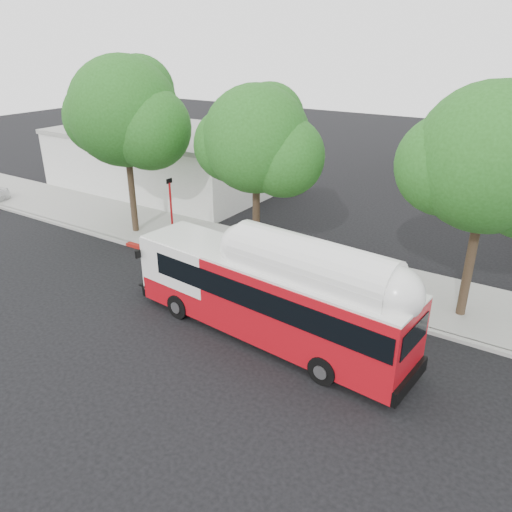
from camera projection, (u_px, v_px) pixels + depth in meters
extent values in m
plane|color=black|center=(197.00, 316.00, 20.32)|extent=(120.00, 120.00, 0.00)
cube|color=gray|center=(278.00, 260.00, 25.29)|extent=(60.00, 5.00, 0.15)
cube|color=gray|center=(250.00, 279.00, 23.29)|extent=(60.00, 0.30, 0.15)
cube|color=maroon|center=(200.00, 264.00, 24.78)|extent=(10.00, 0.32, 0.16)
cylinder|color=#2D2116|center=(131.00, 182.00, 27.80)|extent=(0.36, 0.36, 6.08)
sphere|color=#205117|center=(124.00, 111.00, 26.27)|extent=(5.80, 5.80, 5.80)
sphere|color=#205117|center=(150.00, 128.00, 25.94)|extent=(4.35, 4.35, 4.35)
cylinder|color=#2D2116|center=(256.00, 209.00, 24.34)|extent=(0.36, 0.36, 5.44)
sphere|color=#205117|center=(256.00, 139.00, 22.97)|extent=(5.00, 5.00, 5.00)
sphere|color=#205117|center=(284.00, 157.00, 22.72)|extent=(3.75, 3.75, 3.75)
cylinder|color=#2D2116|center=(472.00, 251.00, 19.16)|extent=(0.36, 0.36, 5.76)
sphere|color=#205117|center=(489.00, 158.00, 17.71)|extent=(5.40, 5.40, 5.40)
cube|color=silver|center=(168.00, 160.00, 37.24)|extent=(16.00, 10.00, 4.00)
cube|color=gray|center=(166.00, 132.00, 36.40)|extent=(16.20, 10.20, 0.30)
cube|color=#B10C15|center=(267.00, 297.00, 18.32)|extent=(11.29, 3.48, 2.68)
cube|color=black|center=(277.00, 287.00, 17.84)|extent=(10.19, 3.43, 0.88)
cube|color=white|center=(267.00, 263.00, 17.77)|extent=(11.28, 3.41, 0.09)
cube|color=white|center=(311.00, 271.00, 16.62)|extent=(6.08, 2.42, 0.51)
cube|color=black|center=(159.00, 281.00, 22.26)|extent=(0.90, 1.73, 0.06)
imported|color=navy|center=(158.00, 272.00, 22.08)|extent=(0.71, 1.64, 0.83)
cylinder|color=red|center=(172.00, 219.00, 25.48)|extent=(0.11, 0.11, 3.81)
cube|color=black|center=(169.00, 181.00, 24.68)|extent=(0.05, 0.38, 0.24)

